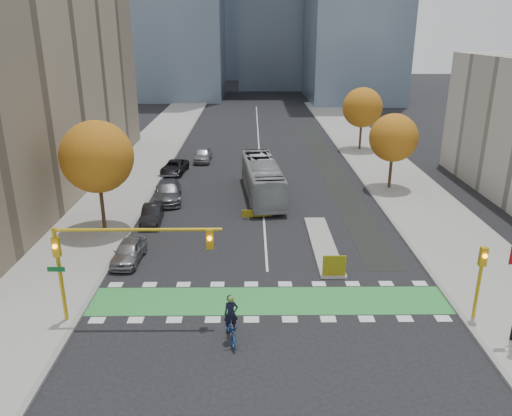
{
  "coord_description": "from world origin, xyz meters",
  "views": [
    {
      "loc": [
        -0.97,
        -22.79,
        14.21
      ],
      "look_at": [
        -0.67,
        8.38,
        3.0
      ],
      "focal_mm": 35.0,
      "sensor_mm": 36.0,
      "label": 1
    }
  ],
  "objects_px": {
    "tree_east_far": "(362,108)",
    "cyclist": "(231,326)",
    "tree_east_near": "(393,138)",
    "bus": "(262,179)",
    "parked_car_d": "(174,167)",
    "parked_car_a": "(129,251)",
    "parked_car_b": "(152,214)",
    "parked_car_e": "(203,155)",
    "traffic_signal_east": "(481,272)",
    "parked_car_c": "(168,192)",
    "hazard_board": "(334,266)",
    "traffic_signal_west": "(109,250)",
    "tree_west": "(97,157)"
  },
  "relations": [
    {
      "from": "tree_east_far",
      "to": "parked_car_b",
      "type": "bearing_deg",
      "value": -130.85
    },
    {
      "from": "parked_car_b",
      "to": "parked_car_c",
      "type": "xyz_separation_m",
      "value": [
        0.41,
        5.31,
        0.14
      ]
    },
    {
      "from": "hazard_board",
      "to": "parked_car_b",
      "type": "xyz_separation_m",
      "value": [
        -12.7,
        9.29,
        -0.13
      ]
    },
    {
      "from": "parked_car_d",
      "to": "parked_car_a",
      "type": "bearing_deg",
      "value": -83.41
    },
    {
      "from": "parked_car_b",
      "to": "parked_car_d",
      "type": "bearing_deg",
      "value": 88.21
    },
    {
      "from": "parked_car_a",
      "to": "parked_car_b",
      "type": "distance_m",
      "value": 6.87
    },
    {
      "from": "tree_west",
      "to": "parked_car_d",
      "type": "height_order",
      "value": "tree_west"
    },
    {
      "from": "tree_west",
      "to": "tree_east_far",
      "type": "distance_m",
      "value": 35.73
    },
    {
      "from": "tree_east_far",
      "to": "bus",
      "type": "distance_m",
      "value": 22.29
    },
    {
      "from": "bus",
      "to": "parked_car_d",
      "type": "bearing_deg",
      "value": 133.9
    },
    {
      "from": "tree_west",
      "to": "traffic_signal_east",
      "type": "bearing_deg",
      "value": -29.07
    },
    {
      "from": "hazard_board",
      "to": "tree_east_far",
      "type": "xyz_separation_m",
      "value": [
        8.5,
        33.8,
        4.44
      ]
    },
    {
      "from": "parked_car_d",
      "to": "hazard_board",
      "type": "bearing_deg",
      "value": -54.61
    },
    {
      "from": "tree_west",
      "to": "bus",
      "type": "xyz_separation_m",
      "value": [
        12.0,
        7.9,
        -3.98
      ]
    },
    {
      "from": "tree_east_far",
      "to": "traffic_signal_east",
      "type": "height_order",
      "value": "tree_east_far"
    },
    {
      "from": "traffic_signal_east",
      "to": "parked_car_d",
      "type": "distance_m",
      "value": 34.29
    },
    {
      "from": "parked_car_a",
      "to": "cyclist",
      "type": "bearing_deg",
      "value": -49.11
    },
    {
      "from": "tree_east_near",
      "to": "bus",
      "type": "xyz_separation_m",
      "value": [
        -12.0,
        -2.1,
        -3.23
      ]
    },
    {
      "from": "tree_west",
      "to": "traffic_signal_east",
      "type": "distance_m",
      "value": 25.9
    },
    {
      "from": "bus",
      "to": "parked_car_b",
      "type": "relative_size",
      "value": 2.87
    },
    {
      "from": "traffic_signal_east",
      "to": "bus",
      "type": "bearing_deg",
      "value": 117.24
    },
    {
      "from": "parked_car_d",
      "to": "parked_car_e",
      "type": "distance_m",
      "value": 5.59
    },
    {
      "from": "parked_car_b",
      "to": "parked_car_c",
      "type": "relative_size",
      "value": 0.73
    },
    {
      "from": "traffic_signal_west",
      "to": "parked_car_e",
      "type": "bearing_deg",
      "value": 87.53
    },
    {
      "from": "tree_west",
      "to": "parked_car_e",
      "type": "relative_size",
      "value": 1.81
    },
    {
      "from": "traffic_signal_east",
      "to": "bus",
      "type": "distance_m",
      "value": 22.98
    },
    {
      "from": "hazard_board",
      "to": "parked_car_a",
      "type": "bearing_deg",
      "value": 169.39
    },
    {
      "from": "tree_west",
      "to": "traffic_signal_east",
      "type": "relative_size",
      "value": 2.01
    },
    {
      "from": "hazard_board",
      "to": "traffic_signal_east",
      "type": "xyz_separation_m",
      "value": [
        6.5,
        -4.71,
        1.93
      ]
    },
    {
      "from": "traffic_signal_east",
      "to": "parked_car_d",
      "type": "height_order",
      "value": "traffic_signal_east"
    },
    {
      "from": "tree_east_far",
      "to": "cyclist",
      "type": "distance_m",
      "value": 42.98
    },
    {
      "from": "tree_east_far",
      "to": "cyclist",
      "type": "bearing_deg",
      "value": -109.77
    },
    {
      "from": "hazard_board",
      "to": "parked_car_b",
      "type": "height_order",
      "value": "hazard_board"
    },
    {
      "from": "traffic_signal_east",
      "to": "cyclist",
      "type": "relative_size",
      "value": 1.68
    },
    {
      "from": "bus",
      "to": "parked_car_b",
      "type": "bearing_deg",
      "value": -149.06
    },
    {
      "from": "tree_east_far",
      "to": "parked_car_c",
      "type": "height_order",
      "value": "tree_east_far"
    },
    {
      "from": "parked_car_e",
      "to": "cyclist",
      "type": "bearing_deg",
      "value": -81.38
    },
    {
      "from": "hazard_board",
      "to": "traffic_signal_east",
      "type": "height_order",
      "value": "traffic_signal_east"
    },
    {
      "from": "hazard_board",
      "to": "traffic_signal_west",
      "type": "xyz_separation_m",
      "value": [
        -11.93,
        -4.71,
        3.23
      ]
    },
    {
      "from": "hazard_board",
      "to": "cyclist",
      "type": "relative_size",
      "value": 0.57
    },
    {
      "from": "parked_car_c",
      "to": "parked_car_d",
      "type": "distance_m",
      "value": 8.85
    },
    {
      "from": "traffic_signal_west",
      "to": "parked_car_d",
      "type": "relative_size",
      "value": 1.79
    },
    {
      "from": "tree_east_far",
      "to": "parked_car_d",
      "type": "xyz_separation_m",
      "value": [
        -21.5,
        -10.38,
        -4.58
      ]
    },
    {
      "from": "traffic_signal_west",
      "to": "parked_car_e",
      "type": "xyz_separation_m",
      "value": [
        1.43,
        33.13,
        -3.26
      ]
    },
    {
      "from": "tree_east_near",
      "to": "parked_car_e",
      "type": "distance_m",
      "value": 21.72
    },
    {
      "from": "bus",
      "to": "parked_car_c",
      "type": "distance_m",
      "value": 8.39
    },
    {
      "from": "traffic_signal_east",
      "to": "parked_car_c",
      "type": "relative_size",
      "value": 0.73
    },
    {
      "from": "tree_west",
      "to": "parked_car_e",
      "type": "height_order",
      "value": "tree_west"
    },
    {
      "from": "hazard_board",
      "to": "parked_car_d",
      "type": "height_order",
      "value": "hazard_board"
    },
    {
      "from": "parked_car_b",
      "to": "traffic_signal_east",
      "type": "bearing_deg",
      "value": -39.11
    }
  ]
}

